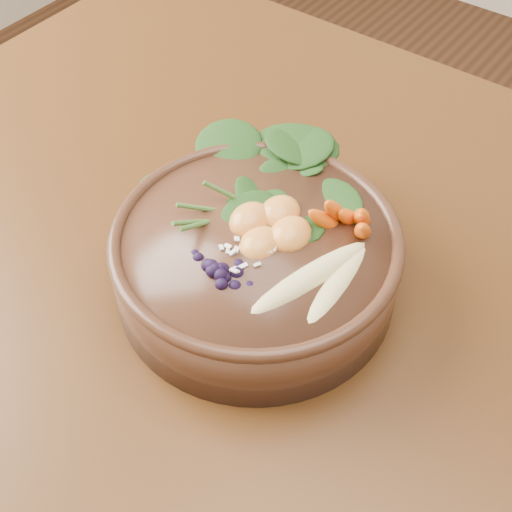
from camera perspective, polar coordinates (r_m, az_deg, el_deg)
dining_table at (r=0.74m, az=17.11°, el=-15.04°), size 1.60×0.90×0.75m
stoneware_bowl at (r=0.68m, az=-0.00°, el=-0.57°), size 0.30×0.30×0.07m
kale_heap at (r=0.69m, az=0.71°, el=6.93°), size 0.20×0.18×0.04m
carrot_cluster at (r=0.64m, az=7.64°, el=5.04°), size 0.06×0.06×0.07m
banana_halves at (r=0.61m, az=5.53°, el=-1.10°), size 0.07×0.15×0.03m
mandarin_cluster at (r=0.65m, az=1.15°, el=3.15°), size 0.09×0.10×0.03m
blueberry_pile at (r=0.61m, az=-3.45°, el=-0.12°), size 0.14×0.11×0.04m
coconut_flakes at (r=0.64m, az=-1.04°, el=0.82°), size 0.09×0.08×0.01m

